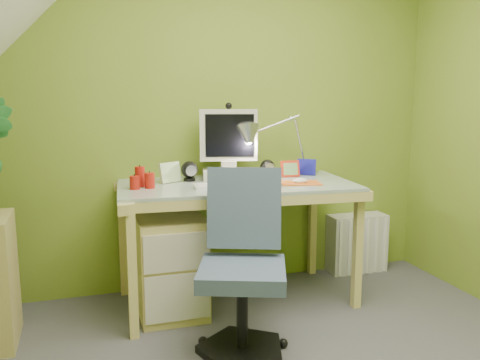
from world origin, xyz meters
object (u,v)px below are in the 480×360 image
object	(u,v)px
desk_lamp	(291,132)
task_chair	(242,271)
desk	(236,243)
radiator	(357,243)
monitor	(228,141)

from	to	relation	value
desk_lamp	task_chair	distance (m)	1.24
desk	radiator	world-z (taller)	desk
desk	task_chair	bearing A→B (deg)	-100.21
desk_lamp	radiator	distance (m)	1.06
desk	monitor	world-z (taller)	monitor
desk	task_chair	distance (m)	0.70
desk	monitor	xyz separation A→B (m)	(0.00, 0.18, 0.65)
monitor	radiator	distance (m)	1.34
monitor	desk_lamp	distance (m)	0.45
monitor	desk_lamp	world-z (taller)	desk_lamp
radiator	desk	bearing A→B (deg)	-164.57
desk_lamp	task_chair	xyz separation A→B (m)	(-0.62, -0.85, -0.64)
monitor	desk_lamp	size ratio (longest dim) A/B	0.85
task_chair	radiator	xyz separation A→B (m)	(1.22, 0.94, -0.23)
monitor	radiator	size ratio (longest dim) A/B	1.15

